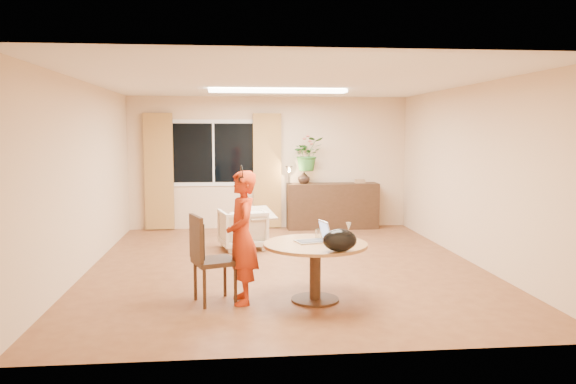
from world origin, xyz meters
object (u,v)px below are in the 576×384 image
Objects in this scene: armchair at (243,229)px; sideboard at (332,206)px; dining_chair at (215,259)px; child at (242,237)px; dining_table at (315,255)px.

sideboard reaches higher than armchair.
dining_chair is 5.15m from sideboard.
sideboard is at bearing 151.66° from child.
dining_table is 1.17× the size of dining_chair.
dining_table is at bearing -102.61° from sideboard.
dining_chair is 0.39m from child.
dining_chair is 2.91m from armchair.
dining_chair is at bearing 70.27° from armchair.
dining_table reaches higher than armchair.
sideboard is (1.88, 4.69, -0.29)m from child.
dining_table is 0.65× the size of sideboard.
dining_table is 3.04m from armchair.
dining_chair is 0.56× the size of sideboard.
dining_table is at bearing 81.82° from child.
armchair is 0.40× the size of sideboard.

